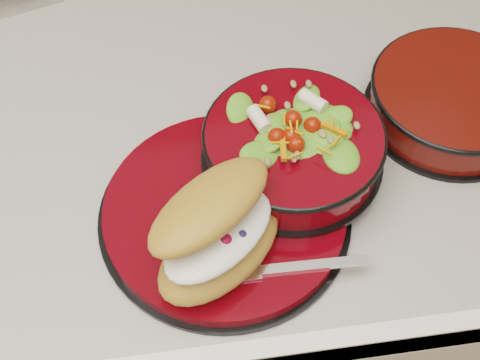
{
  "coord_description": "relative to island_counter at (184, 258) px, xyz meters",
  "views": [
    {
      "loc": [
        0.02,
        -0.6,
        1.54
      ],
      "look_at": [
        0.08,
        -0.18,
        0.94
      ],
      "focal_mm": 50.0,
      "sensor_mm": 36.0,
      "label": 1
    }
  ],
  "objects": [
    {
      "name": "extra_bowl",
      "position": [
        0.35,
        -0.09,
        0.48
      ],
      "size": [
        0.21,
        0.21,
        0.05
      ],
      "rotation": [
        0.0,
        0.0,
        0.07
      ],
      "color": "black",
      "rests_on": "island_counter"
    },
    {
      "name": "dinner_plate",
      "position": [
        0.06,
        -0.2,
        0.46
      ],
      "size": [
        0.28,
        0.28,
        0.02
      ],
      "rotation": [
        0.0,
        0.0,
        -0.25
      ],
      "color": "black",
      "rests_on": "island_counter"
    },
    {
      "name": "island_counter",
      "position": [
        0.0,
        0.0,
        0.0
      ],
      "size": [
        1.24,
        0.74,
        0.9
      ],
      "color": "silver",
      "rests_on": "ground"
    },
    {
      "name": "fork",
      "position": [
        0.12,
        -0.29,
        0.47
      ],
      "size": [
        0.15,
        0.02,
        0.0
      ],
      "rotation": [
        0.0,
        0.0,
        1.54
      ],
      "color": "silver",
      "rests_on": "dinner_plate"
    },
    {
      "name": "salad_bowl",
      "position": [
        0.14,
        -0.15,
        0.5
      ],
      "size": [
        0.21,
        0.21,
        0.09
      ],
      "rotation": [
        0.0,
        0.0,
        0.36
      ],
      "color": "black",
      "rests_on": "dinner_plate"
    },
    {
      "name": "croissant",
      "position": [
        0.04,
        -0.26,
        0.51
      ],
      "size": [
        0.17,
        0.18,
        0.09
      ],
      "rotation": [
        0.0,
        0.0,
        0.68
      ],
      "color": "#BE873A",
      "rests_on": "dinner_plate"
    }
  ]
}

